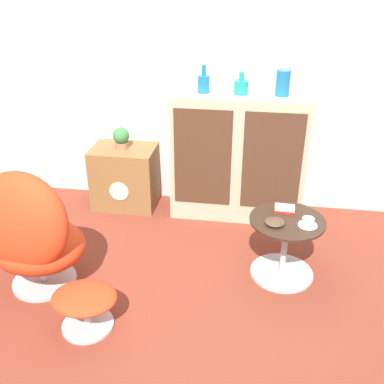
{
  "coord_description": "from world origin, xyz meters",
  "views": [
    {
      "loc": [
        0.44,
        -2.5,
        2.12
      ],
      "look_at": [
        -0.01,
        0.46,
        0.55
      ],
      "focal_mm": 42.0,
      "sensor_mm": 36.0,
      "label": 1
    }
  ],
  "objects_px": {
    "coffee_table": "(285,245)",
    "book_stack": "(285,209)",
    "bowl": "(275,222)",
    "tv_console": "(125,177)",
    "vase_leftmost": "(204,83)",
    "sideboard": "(238,157)",
    "vase_inner_right": "(283,83)",
    "teacup": "(308,223)",
    "potted_plant": "(121,138)",
    "ottoman": "(85,302)",
    "egg_chair": "(30,235)",
    "vase_inner_left": "(241,87)"
  },
  "relations": [
    {
      "from": "ottoman",
      "to": "tv_console",
      "type": "bearing_deg",
      "value": 97.05
    },
    {
      "from": "tv_console",
      "to": "vase_leftmost",
      "type": "distance_m",
      "value": 1.17
    },
    {
      "from": "ottoman",
      "to": "vase_leftmost",
      "type": "height_order",
      "value": "vase_leftmost"
    },
    {
      "from": "tv_console",
      "to": "ottoman",
      "type": "bearing_deg",
      "value": -82.95
    },
    {
      "from": "egg_chair",
      "to": "coffee_table",
      "type": "distance_m",
      "value": 1.79
    },
    {
      "from": "vase_inner_right",
      "to": "bowl",
      "type": "distance_m",
      "value": 1.2
    },
    {
      "from": "vase_inner_left",
      "to": "vase_leftmost",
      "type": "bearing_deg",
      "value": 180.0
    },
    {
      "from": "bowl",
      "to": "vase_leftmost",
      "type": "bearing_deg",
      "value": 123.19
    },
    {
      "from": "sideboard",
      "to": "book_stack",
      "type": "relative_size",
      "value": 7.74
    },
    {
      "from": "ottoman",
      "to": "vase_inner_right",
      "type": "bearing_deg",
      "value": 54.09
    },
    {
      "from": "teacup",
      "to": "bowl",
      "type": "xyz_separation_m",
      "value": [
        -0.23,
        -0.02,
        -0.01
      ]
    },
    {
      "from": "teacup",
      "to": "vase_leftmost",
      "type": "bearing_deg",
      "value": 132.13
    },
    {
      "from": "coffee_table",
      "to": "bowl",
      "type": "bearing_deg",
      "value": -139.59
    },
    {
      "from": "book_stack",
      "to": "bowl",
      "type": "bearing_deg",
      "value": -111.37
    },
    {
      "from": "vase_leftmost",
      "to": "bowl",
      "type": "relative_size",
      "value": 1.65
    },
    {
      "from": "vase_inner_right",
      "to": "teacup",
      "type": "xyz_separation_m",
      "value": [
        0.21,
        -0.94,
        -0.72
      ]
    },
    {
      "from": "ottoman",
      "to": "sideboard",
      "type": "bearing_deg",
      "value": 62.38
    },
    {
      "from": "potted_plant",
      "to": "book_stack",
      "type": "relative_size",
      "value": 1.3
    },
    {
      "from": "ottoman",
      "to": "potted_plant",
      "type": "height_order",
      "value": "potted_plant"
    },
    {
      "from": "coffee_table",
      "to": "egg_chair",
      "type": "bearing_deg",
      "value": -166.25
    },
    {
      "from": "vase_inner_left",
      "to": "book_stack",
      "type": "xyz_separation_m",
      "value": [
        0.39,
        -0.77,
        -0.68
      ]
    },
    {
      "from": "coffee_table",
      "to": "sideboard",
      "type": "bearing_deg",
      "value": 114.79
    },
    {
      "from": "vase_inner_right",
      "to": "book_stack",
      "type": "distance_m",
      "value": 1.06
    },
    {
      "from": "teacup",
      "to": "book_stack",
      "type": "height_order",
      "value": "teacup"
    },
    {
      "from": "sideboard",
      "to": "vase_inner_right",
      "type": "relative_size",
      "value": 5.58
    },
    {
      "from": "coffee_table",
      "to": "vase_inner_left",
      "type": "distance_m",
      "value": 1.34
    },
    {
      "from": "tv_console",
      "to": "teacup",
      "type": "distance_m",
      "value": 1.85
    },
    {
      "from": "sideboard",
      "to": "tv_console",
      "type": "bearing_deg",
      "value": -179.99
    },
    {
      "from": "sideboard",
      "to": "egg_chair",
      "type": "distance_m",
      "value": 1.86
    },
    {
      "from": "egg_chair",
      "to": "ottoman",
      "type": "height_order",
      "value": "egg_chair"
    },
    {
      "from": "sideboard",
      "to": "vase_leftmost",
      "type": "bearing_deg",
      "value": 179.29
    },
    {
      "from": "vase_inner_right",
      "to": "potted_plant",
      "type": "height_order",
      "value": "vase_inner_right"
    },
    {
      "from": "coffee_table",
      "to": "vase_inner_right",
      "type": "height_order",
      "value": "vase_inner_right"
    },
    {
      "from": "bowl",
      "to": "vase_inner_right",
      "type": "bearing_deg",
      "value": 89.18
    },
    {
      "from": "sideboard",
      "to": "coffee_table",
      "type": "distance_m",
      "value": 1.01
    },
    {
      "from": "book_stack",
      "to": "bowl",
      "type": "distance_m",
      "value": 0.2
    },
    {
      "from": "vase_leftmost",
      "to": "tv_console",
      "type": "bearing_deg",
      "value": -179.69
    },
    {
      "from": "egg_chair",
      "to": "vase_leftmost",
      "type": "distance_m",
      "value": 1.81
    },
    {
      "from": "egg_chair",
      "to": "ottoman",
      "type": "relative_size",
      "value": 2.29
    },
    {
      "from": "coffee_table",
      "to": "book_stack",
      "type": "xyz_separation_m",
      "value": [
        -0.02,
        0.11,
        0.24
      ]
    },
    {
      "from": "vase_inner_left",
      "to": "sideboard",
      "type": "bearing_deg",
      "value": -37.67
    },
    {
      "from": "potted_plant",
      "to": "teacup",
      "type": "distance_m",
      "value": 1.86
    },
    {
      "from": "vase_inner_right",
      "to": "bowl",
      "type": "relative_size",
      "value": 1.5
    },
    {
      "from": "egg_chair",
      "to": "bowl",
      "type": "bearing_deg",
      "value": 11.9
    },
    {
      "from": "vase_inner_right",
      "to": "coffee_table",
      "type": "bearing_deg",
      "value": -84.96
    },
    {
      "from": "tv_console",
      "to": "potted_plant",
      "type": "distance_m",
      "value": 0.39
    },
    {
      "from": "ottoman",
      "to": "teacup",
      "type": "distance_m",
      "value": 1.57
    },
    {
      "from": "teacup",
      "to": "book_stack",
      "type": "xyz_separation_m",
      "value": [
        -0.15,
        0.17,
        -0.0
      ]
    },
    {
      "from": "potted_plant",
      "to": "bowl",
      "type": "relative_size",
      "value": 1.41
    },
    {
      "from": "egg_chair",
      "to": "coffee_table",
      "type": "relative_size",
      "value": 1.78
    }
  ]
}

